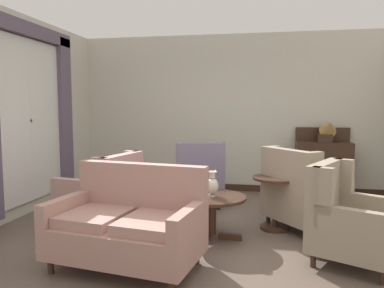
{
  "coord_description": "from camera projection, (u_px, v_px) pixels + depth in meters",
  "views": [
    {
      "loc": [
        0.54,
        -4.09,
        1.58
      ],
      "look_at": [
        -0.39,
        0.92,
        1.07
      ],
      "focal_mm": 35.16,
      "sensor_mm": 36.0,
      "label": 1
    }
  ],
  "objects": [
    {
      "name": "ground",
      "position": [
        211.0,
        247.0,
        4.25
      ],
      "size": [
        8.37,
        8.37,
        0.0
      ],
      "primitive_type": "plane",
      "color": "brown"
    },
    {
      "name": "wall_back",
      "position": [
        233.0,
        113.0,
        7.04
      ],
      "size": [
        5.96,
        0.08,
        2.91
      ],
      "primitive_type": "cube",
      "color": "beige",
      "rests_on": "ground"
    },
    {
      "name": "wall_left",
      "position": [
        24.0,
        115.0,
        5.52
      ],
      "size": [
        0.08,
        4.18,
        2.91
      ],
      "primitive_type": "cube",
      "color": "beige",
      "rests_on": "ground"
    },
    {
      "name": "baseboard_back",
      "position": [
        232.0,
        187.0,
        7.12
      ],
      "size": [
        5.8,
        0.03,
        0.12
      ],
      "primitive_type": "cube",
      "color": "#382319",
      "rests_on": "ground"
    },
    {
      "name": "window_with_curtains",
      "position": [
        31.0,
        110.0,
        5.52
      ],
      "size": [
        0.12,
        2.17,
        2.66
      ],
      "color": "silver"
    },
    {
      "name": "coffee_table",
      "position": [
        212.0,
        204.0,
        4.49
      ],
      "size": [
        0.81,
        0.81,
        0.52
      ],
      "color": "#382319",
      "rests_on": "ground"
    },
    {
      "name": "porcelain_vase",
      "position": [
        212.0,
        185.0,
        4.44
      ],
      "size": [
        0.15,
        0.15,
        0.3
      ],
      "color": "beige",
      "rests_on": "coffee_table"
    },
    {
      "name": "settee",
      "position": [
        128.0,
        226.0,
        3.7
      ],
      "size": [
        1.55,
        1.05,
        0.99
      ],
      "rotation": [
        0.0,
        0.0,
        -0.16
      ],
      "color": "tan",
      "rests_on": "ground"
    },
    {
      "name": "armchair_far_left",
      "position": [
        301.0,
        195.0,
        4.82
      ],
      "size": [
        1.16,
        1.16,
        1.06
      ],
      "rotation": [
        0.0,
        0.0,
        2.25
      ],
      "color": "gray",
      "rests_on": "ground"
    },
    {
      "name": "armchair_beside_settee",
      "position": [
        104.0,
        195.0,
        4.94
      ],
      "size": [
        1.03,
        0.99,
        0.98
      ],
      "rotation": [
        0.0,
        0.0,
        4.5
      ],
      "color": "tan",
      "rests_on": "ground"
    },
    {
      "name": "armchair_near_sideboard",
      "position": [
        199.0,
        179.0,
        5.96
      ],
      "size": [
        0.91,
        0.95,
        1.04
      ],
      "rotation": [
        0.0,
        0.0,
        3.39
      ],
      "color": "slate",
      "rests_on": "ground"
    },
    {
      "name": "armchair_foreground_right",
      "position": [
        348.0,
        220.0,
        3.8
      ],
      "size": [
        1.06,
        1.07,
        1.01
      ],
      "rotation": [
        0.0,
        0.0,
        7.39
      ],
      "color": "gray",
      "rests_on": "ground"
    },
    {
      "name": "side_table",
      "position": [
        275.0,
        197.0,
        4.83
      ],
      "size": [
        0.59,
        0.59,
        0.68
      ],
      "color": "#382319",
      "rests_on": "ground"
    },
    {
      "name": "sideboard",
      "position": [
        323.0,
        166.0,
        6.54
      ],
      "size": [
        0.93,
        0.42,
        1.22
      ],
      "color": "#382319",
      "rests_on": "ground"
    },
    {
      "name": "gramophone",
      "position": [
        328.0,
        130.0,
        6.39
      ],
      "size": [
        0.33,
        0.39,
        0.46
      ],
      "color": "#382319",
      "rests_on": "sideboard"
    }
  ]
}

